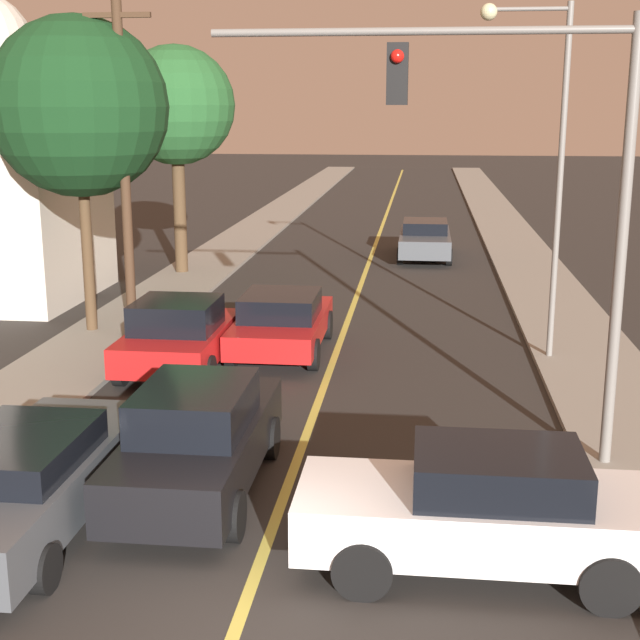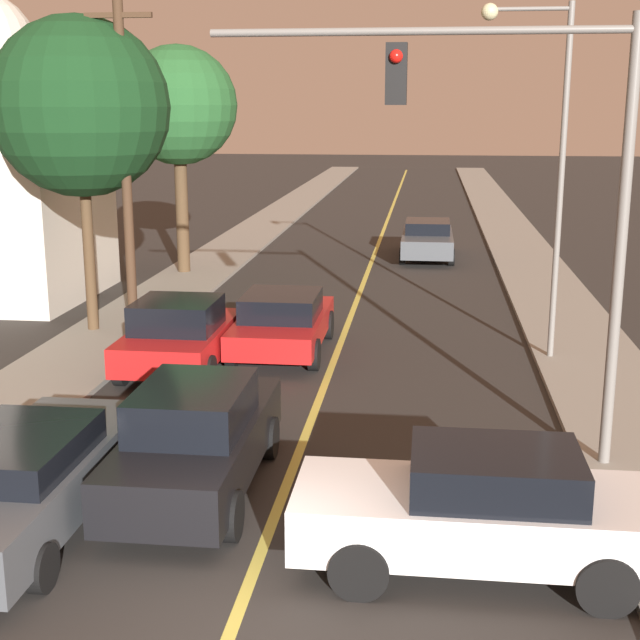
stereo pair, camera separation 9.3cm
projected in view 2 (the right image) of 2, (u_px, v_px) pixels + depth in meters
name	position (u px, v px, depth m)	size (l,w,h in m)	color
ground_plane	(232.00, 629.00, 9.93)	(200.00, 200.00, 0.00)	#2D2B28
road_surface	(387.00, 222.00, 44.67)	(9.12, 80.00, 0.01)	#2D2B28
sidewalk_left	(272.00, 220.00, 45.34)	(2.50, 80.00, 0.12)	gray
sidewalk_right	(504.00, 223.00, 43.98)	(2.50, 80.00, 0.12)	gray
car_near_lane_front	(197.00, 438.00, 13.22)	(1.87, 4.71, 1.74)	black
car_near_lane_second	(282.00, 321.00, 20.87)	(2.07, 4.45, 1.46)	red
car_outer_lane_front	(27.00, 478.00, 12.12)	(1.92, 5.08, 1.44)	#474C51
car_outer_lane_second	(179.00, 335.00, 19.46)	(2.08, 4.01, 1.62)	red
car_far_oncoming	(427.00, 239.00, 33.98)	(2.01, 4.84, 1.43)	#474C51
car_crossing_right	(482.00, 510.00, 10.99)	(4.57, 1.89, 1.61)	white
traffic_signal_mast	(527.00, 163.00, 13.37)	(6.36, 0.42, 6.89)	slate
streetlamp_right	(543.00, 138.00, 19.29)	(1.94, 0.36, 7.70)	slate
utility_pole_left	(125.00, 162.00, 21.23)	(1.60, 0.24, 8.20)	#422D1E
tree_left_near	(178.00, 107.00, 29.52)	(3.93, 3.93, 7.56)	#4C3823
tree_left_far	(80.00, 107.00, 21.55)	(4.35, 4.35, 7.72)	#4C3823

